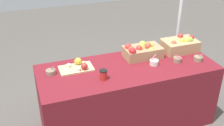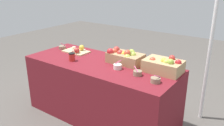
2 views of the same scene
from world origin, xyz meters
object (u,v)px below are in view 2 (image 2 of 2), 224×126
(sample_bowl_mid, at_px, (118,67))
(sample_bowl_far, at_px, (62,47))
(cutting_board_front, at_px, (78,50))
(coffee_cup, at_px, (72,57))
(apple_crate_left, at_px, (164,66))
(sample_bowl_near, at_px, (138,73))
(tent_pole, at_px, (211,43))
(apple_crate_middle, at_px, (125,57))
(sample_bowl_extra, at_px, (156,80))

(sample_bowl_mid, height_order, sample_bowl_far, sample_bowl_mid)
(cutting_board_front, relative_size, coffee_cup, 3.42)
(cutting_board_front, height_order, sample_bowl_mid, sample_bowl_mid)
(apple_crate_left, bearing_deg, sample_bowl_far, -178.61)
(sample_bowl_mid, bearing_deg, coffee_cup, -170.45)
(cutting_board_front, bearing_deg, sample_bowl_mid, -13.73)
(sample_bowl_near, relative_size, coffee_cup, 0.94)
(sample_bowl_mid, xyz_separation_m, tent_pole, (0.77, 0.77, 0.22))
(apple_crate_left, relative_size, sample_bowl_near, 4.17)
(sample_bowl_mid, height_order, tent_pole, tent_pole)
(apple_crate_left, height_order, sample_bowl_far, apple_crate_left)
(apple_crate_left, height_order, sample_bowl_mid, apple_crate_left)
(apple_crate_middle, bearing_deg, coffee_cup, -150.94)
(apple_crate_middle, bearing_deg, sample_bowl_far, -178.09)
(sample_bowl_far, distance_m, coffee_cup, 0.55)
(sample_bowl_mid, xyz_separation_m, sample_bowl_extra, (0.50, -0.08, -0.00))
(sample_bowl_far, height_order, coffee_cup, sample_bowl_far)
(sample_bowl_near, bearing_deg, apple_crate_middle, 142.82)
(sample_bowl_extra, relative_size, tent_pole, 0.05)
(sample_bowl_mid, relative_size, tent_pole, 0.06)
(coffee_cup, relative_size, tent_pole, 0.05)
(sample_bowl_extra, distance_m, coffee_cup, 1.11)
(sample_bowl_far, bearing_deg, coffee_cup, -30.71)
(sample_bowl_near, xyz_separation_m, sample_bowl_mid, (-0.27, 0.03, 0.00))
(apple_crate_middle, xyz_separation_m, sample_bowl_far, (-1.03, -0.03, -0.05))
(apple_crate_left, distance_m, sample_bowl_extra, 0.30)
(apple_crate_middle, bearing_deg, tent_pole, 34.31)
(sample_bowl_extra, bearing_deg, sample_bowl_near, 166.98)
(cutting_board_front, height_order, sample_bowl_extra, sample_bowl_extra)
(tent_pole, bearing_deg, sample_bowl_far, -162.25)
(apple_crate_left, distance_m, sample_bowl_far, 1.53)
(sample_bowl_extra, height_order, tent_pole, tent_pole)
(apple_crate_left, xyz_separation_m, sample_bowl_mid, (-0.45, -0.21, -0.05))
(sample_bowl_near, relative_size, sample_bowl_mid, 0.88)
(sample_bowl_far, relative_size, tent_pole, 0.05)
(sample_bowl_far, bearing_deg, sample_bowl_mid, -9.32)
(apple_crate_left, xyz_separation_m, coffee_cup, (-1.06, -0.32, -0.02))
(sample_bowl_mid, relative_size, coffee_cup, 1.06)
(sample_bowl_mid, bearing_deg, cutting_board_front, 166.27)
(sample_bowl_near, bearing_deg, cutting_board_front, 168.27)
(tent_pole, bearing_deg, sample_bowl_mid, -135.19)
(coffee_cup, bearing_deg, apple_crate_middle, 29.06)
(sample_bowl_far, bearing_deg, apple_crate_middle, 1.91)
(sample_bowl_extra, bearing_deg, tent_pole, 72.29)
(sample_bowl_near, distance_m, coffee_cup, 0.88)
(cutting_board_front, distance_m, tent_pole, 1.68)
(sample_bowl_far, relative_size, sample_bowl_extra, 1.07)
(coffee_cup, bearing_deg, sample_bowl_near, 4.88)
(sample_bowl_extra, distance_m, tent_pole, 0.92)
(tent_pole, bearing_deg, sample_bowl_extra, -107.71)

